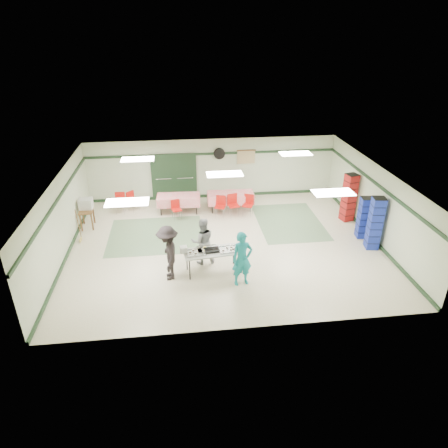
{
  "coord_description": "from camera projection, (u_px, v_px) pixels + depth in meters",
  "views": [
    {
      "loc": [
        -1.52,
        -12.51,
        7.15
      ],
      "look_at": [
        -0.06,
        -0.3,
        0.97
      ],
      "focal_mm": 32.0,
      "sensor_mm": 36.0,
      "label": 1
    }
  ],
  "objects": [
    {
      "name": "crate_stack_blue_a",
      "position": [
        364.0,
        218.0,
        14.62
      ],
      "size": [
        0.45,
        0.45,
        1.58
      ],
      "primitive_type": "cube",
      "rotation": [
        0.0,
        0.0,
        -0.12
      ],
      "color": "#1B24A3",
      "rests_on": "floor"
    },
    {
      "name": "printer_table",
      "position": [
        86.0,
        212.0,
        15.43
      ],
      "size": [
        0.57,
        0.82,
        0.74
      ],
      "rotation": [
        0.0,
        0.0,
        0.07
      ],
      "color": "brown",
      "rests_on": "floor"
    },
    {
      "name": "baseboard_back",
      "position": [
        213.0,
        196.0,
        18.41
      ],
      "size": [
        11.0,
        0.06,
        0.12
      ],
      "primitive_type": "cube",
      "color": "#1C341E",
      "rests_on": "floor"
    },
    {
      "name": "foam_box_stack",
      "position": [
        184.0,
        250.0,
        12.42
      ],
      "size": [
        0.24,
        0.23,
        0.2
      ],
      "primitive_type": "cube",
      "rotation": [
        0.0,
        0.0,
        0.11
      ],
      "color": "white",
      "rests_on": "serving_table"
    },
    {
      "name": "wall_left",
      "position": [
        61.0,
        219.0,
        13.29
      ],
      "size": [
        0.0,
        9.0,
        9.0
      ],
      "primitive_type": "plane",
      "rotation": [
        1.57,
        0.0,
        1.57
      ],
      "color": "beige",
      "rests_on": "floor"
    },
    {
      "name": "baking_pan",
      "position": [
        212.0,
        250.0,
        12.52
      ],
      "size": [
        0.5,
        0.34,
        0.08
      ],
      "primitive_type": "cube",
      "rotation": [
        0.0,
        0.0,
        0.11
      ],
      "color": "black",
      "rests_on": "serving_table"
    },
    {
      "name": "wall_fan",
      "position": [
        219.0,
        154.0,
        17.52
      ],
      "size": [
        0.5,
        0.1,
        0.5
      ],
      "primitive_type": "cylinder",
      "rotation": [
        1.57,
        0.0,
        0.0
      ],
      "color": "black",
      "rests_on": "wall_back"
    },
    {
      "name": "sheet_tray_mid",
      "position": [
        207.0,
        249.0,
        12.61
      ],
      "size": [
        0.67,
        0.54,
        0.02
      ],
      "primitive_type": "cube",
      "rotation": [
        0.0,
        0.0,
        0.11
      ],
      "color": "silver",
      "rests_on": "serving_table"
    },
    {
      "name": "door_frame",
      "position": [
        174.0,
        177.0,
        17.74
      ],
      "size": [
        2.0,
        0.03,
        2.15
      ],
      "primitive_type": "cube",
      "color": "#1C341E",
      "rests_on": "floor"
    },
    {
      "name": "wall_back",
      "position": [
        213.0,
        169.0,
        17.86
      ],
      "size": [
        11.0,
        0.0,
        11.0
      ],
      "primitive_type": "plane",
      "rotation": [
        1.57,
        0.0,
        0.0
      ],
      "color": "beige",
      "rests_on": "floor"
    },
    {
      "name": "sheet_tray_right",
      "position": [
        229.0,
        250.0,
        12.6
      ],
      "size": [
        0.65,
        0.52,
        0.02
      ],
      "primitive_type": "cube",
      "rotation": [
        0.0,
        0.0,
        0.11
      ],
      "color": "silver",
      "rests_on": "serving_table"
    },
    {
      "name": "broom",
      "position": [
        78.0,
        224.0,
        14.43
      ],
      "size": [
        0.08,
        0.21,
        1.26
      ],
      "primitive_type": "cylinder",
      "rotation": [
        0.14,
        0.0,
        0.26
      ],
      "color": "brown",
      "rests_on": "floor"
    },
    {
      "name": "wall_right",
      "position": [
        375.0,
        203.0,
        14.45
      ],
      "size": [
        0.0,
        9.0,
        9.0
      ],
      "primitive_type": "plane",
      "rotation": [
        1.57,
        0.0,
        -1.57
      ],
      "color": "beige",
      "rests_on": "floor"
    },
    {
      "name": "green_patch_a",
      "position": [
        156.0,
        235.0,
        15.1
      ],
      "size": [
        3.5,
        3.0,
        0.01
      ],
      "primitive_type": "cube",
      "color": "slate",
      "rests_on": "floor"
    },
    {
      "name": "sheet_tray_left",
      "position": [
        196.0,
        253.0,
        12.42
      ],
      "size": [
        0.65,
        0.52,
        0.02
      ],
      "primitive_type": "cube",
      "rotation": [
        0.0,
        0.0,
        0.11
      ],
      "color": "silver",
      "rests_on": "serving_table"
    },
    {
      "name": "volunteer_teal",
      "position": [
        242.0,
        259.0,
        11.91
      ],
      "size": [
        0.7,
        0.52,
        1.74
      ],
      "primitive_type": "imported",
      "rotation": [
        0.0,
        0.0,
        0.18
      ],
      "color": "teal",
      "rests_on": "floor"
    },
    {
      "name": "scroll_banner",
      "position": [
        246.0,
        157.0,
        17.74
      ],
      "size": [
        0.8,
        0.02,
        0.6
      ],
      "primitive_type": "cube",
      "color": "tan",
      "rests_on": "wall_back"
    },
    {
      "name": "trim_left",
      "position": [
        58.0,
        199.0,
        12.97
      ],
      "size": [
        0.06,
        9.0,
        0.1
      ],
      "primitive_type": "cube",
      "rotation": [
        0.0,
        0.0,
        1.57
      ],
      "color": "#1C341E",
      "rests_on": "wall_back"
    },
    {
      "name": "chair_b",
      "position": [
        221.0,
        204.0,
        16.38
      ],
      "size": [
        0.51,
        0.51,
        0.87
      ],
      "rotation": [
        0.0,
        0.0,
        -0.31
      ],
      "color": "red",
      "rests_on": "floor"
    },
    {
      "name": "office_printer",
      "position": [
        86.0,
        204.0,
        15.4
      ],
      "size": [
        0.5,
        0.44,
        0.39
      ],
      "primitive_type": "cube",
      "rotation": [
        0.0,
        0.0,
        0.01
      ],
      "color": "#B4B4AF",
      "rests_on": "printer_table"
    },
    {
      "name": "crate_stack_blue_b",
      "position": [
        375.0,
        224.0,
        13.82
      ],
      "size": [
        0.48,
        0.48,
        1.93
      ],
      "primitive_type": "cube",
      "rotation": [
        0.0,
        0.0,
        -0.15
      ],
      "color": "#1B24A3",
      "rests_on": "floor"
    },
    {
      "name": "volunteer_grey",
      "position": [
        203.0,
        241.0,
        13.02
      ],
      "size": [
        0.83,
        0.68,
        1.61
      ],
      "primitive_type": "imported",
      "rotation": [
        0.0,
        0.0,
        3.23
      ],
      "color": "gray",
      "rests_on": "floor"
    },
    {
      "name": "volunteer_dark",
      "position": [
        168.0,
        253.0,
        12.17
      ],
      "size": [
        0.75,
        1.2,
        1.79
      ],
      "primitive_type": "imported",
      "rotation": [
        0.0,
        0.0,
        -1.49
      ],
      "color": "black",
      "rests_on": "floor"
    },
    {
      "name": "chair_d",
      "position": [
        176.0,
        207.0,
        16.2
      ],
      "size": [
        0.45,
        0.45,
        0.79
      ],
      "rotation": [
        0.0,
        0.0,
        0.26
      ],
      "color": "red",
      "rests_on": "floor"
    },
    {
      "name": "double_door_right",
      "position": [
        185.0,
        177.0,
        17.81
      ],
      "size": [
        0.9,
        0.06,
        2.1
      ],
      "primitive_type": "cube",
      "color": "gray",
      "rests_on": "floor"
    },
    {
      "name": "chair_loose_a",
      "position": [
        132.0,
        199.0,
        16.91
      ],
      "size": [
        0.55,
        0.55,
        0.83
      ],
      "rotation": [
        0.0,
        0.0,
        0.76
      ],
      "color": "red",
      "rests_on": "floor"
    },
    {
      "name": "floor",
      "position": [
        225.0,
        244.0,
        14.47
      ],
      "size": [
        11.0,
        11.0,
        0.0
      ],
      "primitive_type": "plane",
      "color": "beige",
      "rests_on": "ground"
    },
    {
      "name": "serving_table",
      "position": [
        212.0,
        252.0,
        12.56
      ],
      "size": [
        1.86,
        0.92,
        0.76
      ],
      "rotation": [
        0.0,
        0.0,
        0.11
      ],
      "color": "#B5B5AF",
      "rests_on": "floor"
    },
    {
      "name": "ceiling",
      "position": [
        225.0,
        173.0,
        13.26
      ],
      "size": [
        11.0,
        11.0,
        0.0
      ],
      "primitive_type": "plane",
      "rotation": [
        3.14,
        0.0,
        0.0
      ],
      "color": "white",
      "rests_on": "wall_back"
    },
    {
      "name": "double_door_left",
      "position": [
        164.0,
        177.0,
        17.71
      ],
      "size": [
        0.9,
        0.06,
        2.1
      ],
      "primitive_type": "cube",
      "color": "gray",
      "rests_on": "floor"
    },
    {
      "name": "chair_c",
      "position": [
        248.0,
        203.0,
        16.5
      ],
      "size": [
        0.54,
        0.54,
        0.87
      ],
      "rotation": [
        0.0,
        0.0,
        -0.42
      ],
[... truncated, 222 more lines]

